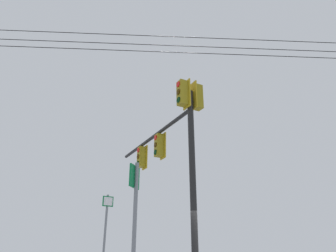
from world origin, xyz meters
name	(u,v)px	position (x,y,z in m)	size (l,w,h in m)	color
signal_mast_assembly	(172,145)	(0.46, -2.24, 4.97)	(1.07, 6.17, 6.88)	black
route_sign_primary	(105,237)	(2.50, -2.88, 1.81)	(0.35, 0.10, 3.07)	slate
route_sign_secondary	(134,226)	(3.81, 1.54, 1.74)	(0.31, 0.25, 2.82)	slate
overhead_wire_span	(147,44)	(1.88, -1.76, 8.48)	(28.62, 17.14, 1.16)	black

